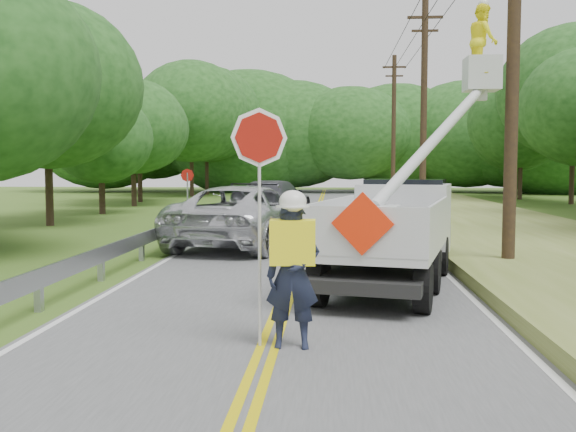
{
  "coord_description": "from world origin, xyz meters",
  "views": [
    {
      "loc": [
        0.87,
        -6.67,
        2.47
      ],
      "look_at": [
        0.0,
        6.0,
        1.5
      ],
      "focal_mm": 40.95,
      "sensor_mm": 36.0,
      "label": 1
    }
  ],
  "objects": [
    {
      "name": "ground",
      "position": [
        0.0,
        0.0,
        0.0
      ],
      "size": [
        140.0,
        140.0,
        0.0
      ],
      "primitive_type": "plane",
      "color": "#41621E",
      "rests_on": "ground"
    },
    {
      "name": "road",
      "position": [
        0.0,
        14.0,
        0.01
      ],
      "size": [
        7.2,
        96.0,
        0.03
      ],
      "color": "#525355",
      "rests_on": "ground"
    },
    {
      "name": "guardrail",
      "position": [
        -4.02,
        14.91,
        0.55
      ],
      "size": [
        0.18,
        48.0,
        0.77
      ],
      "color": "#989AA1",
      "rests_on": "ground"
    },
    {
      "name": "utility_poles",
      "position": [
        5.0,
        17.02,
        5.27
      ],
      "size": [
        1.6,
        43.3,
        10.0
      ],
      "color": "black",
      "rests_on": "ground"
    },
    {
      "name": "tall_grass_verge",
      "position": [
        7.1,
        14.0,
        0.15
      ],
      "size": [
        7.0,
        96.0,
        0.3
      ],
      "primitive_type": "cube",
      "color": "olive",
      "rests_on": "ground"
    },
    {
      "name": "treeline_left",
      "position": [
        -10.65,
        32.38,
        5.87
      ],
      "size": [
        10.52,
        55.63,
        11.14
      ],
      "color": "#332319",
      "rests_on": "ground"
    },
    {
      "name": "treeline_horizon",
      "position": [
        2.29,
        56.01,
        5.5
      ],
      "size": [
        58.42,
        14.89,
        12.47
      ],
      "color": "#183F14",
      "rests_on": "ground"
    },
    {
      "name": "flagger",
      "position": [
        0.32,
        2.03,
        1.16
      ],
      "size": [
        1.18,
        0.49,
        3.22
      ],
      "color": "#191E33",
      "rests_on": "road"
    },
    {
      "name": "bucket_truck",
      "position": [
        2.42,
        7.65,
        1.45
      ],
      "size": [
        4.35,
        6.46,
        6.16
      ],
      "color": "black",
      "rests_on": "road"
    },
    {
      "name": "suv_silver",
      "position": [
        -1.8,
        13.19,
        0.95
      ],
      "size": [
        4.42,
        7.2,
        1.86
      ],
      "primitive_type": "imported",
      "rotation": [
        0.0,
        0.0,
        2.93
      ],
      "color": "silver",
      "rests_on": "road"
    },
    {
      "name": "suv_darkgrey",
      "position": [
        -1.94,
        24.32,
        0.92
      ],
      "size": [
        3.62,
        6.53,
        1.79
      ],
      "primitive_type": "imported",
      "rotation": [
        0.0,
        0.0,
        2.95
      ],
      "color": "#3E3F46",
      "rests_on": "road"
    },
    {
      "name": "stop_sign_permanent",
      "position": [
        -4.72,
        18.24,
        1.55
      ],
      "size": [
        0.49,
        0.18,
        2.37
      ],
      "color": "#989AA1",
      "rests_on": "ground"
    }
  ]
}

